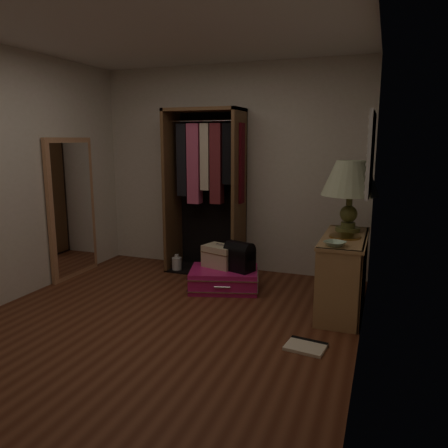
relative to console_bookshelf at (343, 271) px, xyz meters
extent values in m
plane|color=#542918|center=(-1.54, -1.04, -0.39)|extent=(4.00, 4.00, 0.00)
cube|color=beige|center=(-1.54, 0.96, 0.91)|extent=(3.50, 0.02, 2.60)
cube|color=beige|center=(0.21, -1.04, 0.91)|extent=(0.02, 4.00, 2.60)
cube|color=silver|center=(-1.54, -1.04, 2.21)|extent=(3.50, 4.00, 0.01)
cube|color=silver|center=(0.19, -0.04, 1.16)|extent=(0.03, 0.96, 0.76)
cube|color=black|center=(0.19, -0.04, 1.16)|extent=(0.03, 0.90, 0.70)
cube|color=white|center=(0.18, -0.04, 0.85)|extent=(0.01, 0.88, 0.02)
cube|color=white|center=(0.18, -0.04, 0.93)|extent=(0.01, 0.88, 0.02)
cube|color=white|center=(0.18, -0.04, 1.01)|extent=(0.01, 0.88, 0.02)
cube|color=white|center=(0.18, -0.04, 1.08)|extent=(0.01, 0.88, 0.02)
cube|color=white|center=(0.18, -0.04, 1.16)|extent=(0.01, 0.88, 0.02)
cube|color=white|center=(0.18, -0.04, 1.24)|extent=(0.01, 0.88, 0.02)
cube|color=white|center=(0.18, -0.04, 1.32)|extent=(0.01, 0.88, 0.02)
cube|color=white|center=(0.18, -0.04, 1.39)|extent=(0.01, 0.88, 0.02)
cube|color=white|center=(0.18, -0.04, 1.47)|extent=(0.01, 0.88, 0.02)
cube|color=#A47B4F|center=(0.00, -0.57, -0.01)|extent=(0.40, 0.03, 0.75)
cube|color=#A47B4F|center=(0.00, 0.50, -0.01)|extent=(0.40, 0.03, 0.75)
cube|color=#A47B4F|center=(0.00, -0.04, -0.33)|extent=(0.40, 1.04, 0.03)
cube|color=#A47B4F|center=(0.00, -0.04, 0.18)|extent=(0.40, 1.04, 0.03)
cube|color=#A47B4F|center=(0.00, -0.04, 0.35)|extent=(0.42, 1.12, 0.03)
cube|color=brown|center=(0.19, -0.04, -0.01)|extent=(0.02, 1.10, 0.75)
cube|color=#A47B4F|center=(-0.01, 0.29, 0.26)|extent=(0.36, 0.38, 0.13)
cube|color=gray|center=(-0.08, -0.51, -0.16)|extent=(0.17, 0.05, 0.32)
cube|color=#4C3833|center=(-0.07, -0.46, -0.16)|extent=(0.19, 0.03, 0.32)
cube|color=#B7AD99|center=(-0.07, -0.42, -0.17)|extent=(0.19, 0.04, 0.28)
cube|color=brown|center=(-0.08, -0.38, -0.17)|extent=(0.17, 0.03, 0.30)
cube|color=#3F4C59|center=(-0.08, -0.33, -0.18)|extent=(0.18, 0.04, 0.26)
cube|color=gray|center=(-0.07, -0.29, -0.17)|extent=(0.20, 0.03, 0.29)
cube|color=#59594C|center=(-0.06, -0.25, -0.19)|extent=(0.21, 0.03, 0.25)
cube|color=#B2724C|center=(-0.07, -0.19, -0.19)|extent=(0.20, 0.05, 0.24)
cube|color=beige|center=(-0.08, -0.13, -0.19)|extent=(0.17, 0.05, 0.25)
cube|color=#332D38|center=(-0.07, -0.09, -0.19)|extent=(0.20, 0.03, 0.26)
cube|color=gray|center=(-0.06, -0.05, -0.16)|extent=(0.22, 0.04, 0.31)
cube|color=#4C3833|center=(-0.06, 0.00, -0.16)|extent=(0.20, 0.03, 0.31)
cube|color=#B7AD99|center=(-0.07, 0.04, -0.17)|extent=(0.20, 0.03, 0.28)
cube|color=brown|center=(-0.07, 0.09, -0.18)|extent=(0.18, 0.05, 0.26)
cube|color=#3F4C59|center=(-0.07, 0.14, -0.19)|extent=(0.18, 0.04, 0.25)
cube|color=gray|center=(-0.06, 0.19, -0.20)|extent=(0.21, 0.03, 0.23)
cube|color=#59594C|center=(-0.08, 0.24, -0.19)|extent=(0.17, 0.05, 0.24)
cube|color=#B2724C|center=(-0.06, 0.31, -0.18)|extent=(0.21, 0.05, 0.28)
cube|color=beige|center=(-0.07, 0.36, -0.20)|extent=(0.19, 0.05, 0.22)
cube|color=#332D38|center=(-0.07, 0.41, -0.16)|extent=(0.20, 0.03, 0.30)
cube|color=brown|center=(-2.24, 0.70, 0.64)|extent=(0.04, 0.50, 2.05)
cube|color=brown|center=(-1.33, 0.70, 0.64)|extent=(0.04, 0.50, 2.05)
cube|color=brown|center=(-1.79, 0.70, 1.64)|extent=(0.95, 0.50, 0.04)
cube|color=black|center=(-1.79, 0.94, 0.64)|extent=(0.95, 0.02, 2.05)
cube|color=black|center=(-1.79, 0.70, -0.38)|extent=(0.95, 0.50, 0.02)
cylinder|color=silver|center=(-1.79, 0.70, 1.51)|extent=(0.87, 0.02, 0.02)
cube|color=black|center=(-2.08, 0.68, 1.03)|extent=(0.13, 0.10, 0.90)
cube|color=#BF4C72|center=(-1.91, 0.68, 0.99)|extent=(0.16, 0.14, 0.99)
cube|color=beige|center=(-1.76, 0.68, 1.08)|extent=(0.11, 0.13, 0.81)
cube|color=maroon|center=(-1.61, 0.68, 0.99)|extent=(0.14, 0.15, 0.97)
cube|color=black|center=(-1.47, 0.68, 1.12)|extent=(0.11, 0.11, 0.73)
cube|color=#590F19|center=(-1.33, 0.68, 1.00)|extent=(0.11, 0.13, 0.95)
cube|color=tan|center=(-3.24, -0.04, 0.46)|extent=(0.05, 0.80, 1.70)
cube|color=white|center=(-3.21, -0.04, 0.46)|extent=(0.01, 0.68, 1.58)
cube|color=#C31768|center=(-1.31, 0.12, -0.27)|extent=(0.87, 0.73, 0.24)
cube|color=silver|center=(-1.31, 0.12, -0.34)|extent=(0.90, 0.76, 0.01)
cube|color=silver|center=(-1.31, 0.12, -0.21)|extent=(0.90, 0.76, 0.01)
cylinder|color=silver|center=(-1.23, -0.15, -0.27)|extent=(0.17, 0.07, 0.02)
cube|color=#C0B492|center=(-1.39, 0.19, -0.03)|extent=(0.42, 0.34, 0.25)
cube|color=brown|center=(-1.39, 0.19, 0.02)|extent=(0.43, 0.35, 0.01)
cylinder|color=silver|center=(-1.39, 0.19, 0.11)|extent=(0.10, 0.05, 0.02)
cube|color=black|center=(-1.13, 0.13, -0.03)|extent=(0.36, 0.29, 0.24)
cylinder|color=black|center=(-1.13, 0.13, 0.08)|extent=(0.36, 0.29, 0.20)
cylinder|color=#52592B|center=(0.00, 0.23, 0.38)|extent=(0.33, 0.33, 0.04)
cylinder|color=#52592B|center=(0.00, 0.23, 0.43)|extent=(0.19, 0.19, 0.05)
sphere|color=#52592B|center=(0.00, 0.23, 0.54)|extent=(0.23, 0.23, 0.18)
cylinder|color=#52592B|center=(0.00, 0.23, 0.68)|extent=(0.08, 0.08, 0.10)
cone|color=beige|center=(0.00, 0.23, 0.91)|extent=(0.76, 0.76, 0.35)
cone|color=beige|center=(0.00, 0.23, 0.91)|extent=(0.68, 0.68, 0.33)
cylinder|color=#A17E3E|center=(0.00, -0.07, 0.37)|extent=(0.38, 0.38, 0.02)
imported|color=#A9CBAE|center=(-0.05, -0.47, 0.38)|extent=(0.24, 0.24, 0.04)
cylinder|color=silver|center=(-2.13, 0.56, -0.30)|extent=(0.15, 0.15, 0.18)
cylinder|color=silver|center=(-2.13, 0.56, -0.19)|extent=(0.06, 0.06, 0.04)
cube|color=beige|center=(-0.19, -0.99, -0.38)|extent=(0.34, 0.29, 0.03)
cube|color=black|center=(-0.17, -0.89, -0.38)|extent=(0.32, 0.08, 0.03)
camera|label=1|loc=(0.34, -4.33, 1.29)|focal=35.00mm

